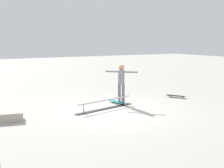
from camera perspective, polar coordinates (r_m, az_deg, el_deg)
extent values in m
plane|color=#ADA89E|center=(10.04, 0.41, -5.41)|extent=(60.00, 60.00, 0.00)
cube|color=black|center=(10.21, -1.37, -5.12)|extent=(2.58, 0.77, 0.01)
cylinder|color=#B7B7BC|center=(10.80, 2.58, -3.47)|extent=(0.04, 0.04, 0.33)
cylinder|color=#B7B7BC|center=(9.60, -5.84, -5.12)|extent=(0.04, 0.04, 0.33)
cylinder|color=#B7B7BC|center=(10.14, -1.38, -3.36)|extent=(2.38, 0.55, 0.05)
cylinder|color=slate|center=(10.86, 1.51, -2.14)|extent=(0.16, 0.16, 0.80)
cylinder|color=slate|center=(10.82, 2.32, -2.18)|extent=(0.16, 0.16, 0.80)
cube|color=slate|center=(10.73, 1.93, 1.41)|extent=(0.28, 0.28, 0.56)
sphere|color=#A87A56|center=(10.68, 1.95, 3.49)|extent=(0.22, 0.22, 0.22)
cylinder|color=slate|center=(10.80, 0.04, 2.61)|extent=(0.42, 0.43, 0.07)
cylinder|color=slate|center=(10.61, 3.87, 2.48)|extent=(0.42, 0.43, 0.07)
cube|color=teal|center=(11.04, 0.97, -3.64)|extent=(0.35, 0.82, 0.02)
cylinder|color=white|center=(11.18, -0.39, -3.75)|extent=(0.04, 0.06, 0.05)
cylinder|color=white|center=(11.33, 0.51, -3.59)|extent=(0.04, 0.06, 0.05)
cylinder|color=white|center=(10.78, 1.45, -4.25)|extent=(0.04, 0.06, 0.05)
cylinder|color=white|center=(10.93, 2.36, -4.07)|extent=(0.04, 0.06, 0.05)
cube|color=black|center=(12.49, 13.01, -2.37)|extent=(0.60, 0.78, 0.02)
cylinder|color=white|center=(12.54, 14.34, -2.62)|extent=(0.05, 0.06, 0.05)
cylinder|color=white|center=(12.33, 14.07, -2.82)|extent=(0.05, 0.06, 0.05)
cylinder|color=white|center=(12.68, 11.95, -2.41)|extent=(0.05, 0.06, 0.05)
cylinder|color=white|center=(12.47, 11.65, -2.60)|extent=(0.05, 0.06, 0.05)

